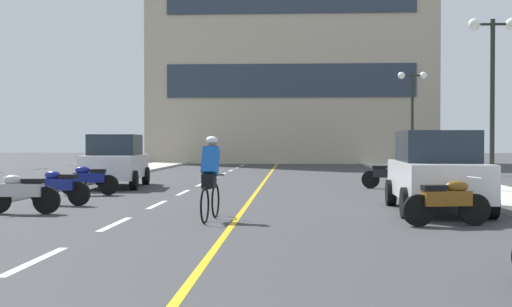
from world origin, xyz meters
name	(u,v)px	position (x,y,z in m)	size (l,w,h in m)	color
ground_plane	(253,186)	(0.00, 21.00, 0.00)	(140.00, 140.00, 0.00)	#38383A
curb_left	(79,179)	(-7.20, 24.00, 0.06)	(2.40, 72.00, 0.12)	#B7B2A8
curb_right	(442,180)	(7.20, 24.00, 0.06)	(2.40, 72.00, 0.12)	#B7B2A8
lane_dash_1	(36,261)	(-2.00, 6.00, 0.00)	(0.14, 2.20, 0.01)	silver
lane_dash_2	(115,224)	(-2.00, 10.00, 0.00)	(0.14, 2.20, 0.01)	silver
lane_dash_3	(157,205)	(-2.00, 14.00, 0.00)	(0.14, 2.20, 0.01)	silver
lane_dash_4	(183,193)	(-2.00, 18.00, 0.00)	(0.14, 2.20, 0.01)	silver
lane_dash_5	(201,184)	(-2.00, 22.00, 0.00)	(0.14, 2.20, 0.01)	silver
lane_dash_6	(214,178)	(-2.00, 26.00, 0.00)	(0.14, 2.20, 0.01)	silver
lane_dash_7	(223,174)	(-2.00, 30.00, 0.00)	(0.14, 2.20, 0.01)	silver
lane_dash_8	(231,170)	(-2.00, 34.00, 0.00)	(0.14, 2.20, 0.01)	silver
lane_dash_9	(237,168)	(-2.00, 38.00, 0.00)	(0.14, 2.20, 0.01)	silver
lane_dash_10	(242,165)	(-2.00, 42.00, 0.00)	(0.14, 2.20, 0.01)	silver
lane_dash_11	(246,163)	(-2.00, 46.00, 0.00)	(0.14, 2.20, 0.01)	silver
centre_line_yellow	(264,181)	(0.25, 24.00, 0.00)	(0.12, 66.00, 0.01)	gold
office_building	(291,32)	(1.19, 48.03, 9.78)	(20.82, 6.18, 19.56)	#BCAD93
street_lamp_mid	(493,65)	(7.34, 17.87, 3.88)	(1.46, 0.36, 5.14)	black
street_lamp_far	(412,98)	(7.39, 31.83, 3.77)	(1.46, 0.36, 4.97)	black
parked_car_near	(436,171)	(4.62, 12.69, 0.92)	(2.01, 4.25, 1.82)	black
parked_car_mid	(115,161)	(-4.74, 20.33, 0.92)	(2.18, 4.32, 1.82)	black
motorcycle_3	(447,201)	(4.28, 10.06, 0.47)	(1.69, 0.62, 0.92)	black
motorcycle_4	(21,192)	(-4.53, 11.71, 0.47)	(1.70, 0.60, 0.92)	black
motorcycle_5	(59,186)	(-4.41, 13.75, 0.47)	(1.67, 0.70, 0.92)	black
motorcycle_6	(89,179)	(-4.60, 16.83, 0.47)	(1.70, 0.60, 0.92)	black
motorcycle_7	(387,175)	(4.53, 20.03, 0.47)	(1.65, 0.75, 0.92)	black
cyclist_rider	(210,176)	(-0.27, 10.82, 0.89)	(0.42, 1.77, 1.71)	black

